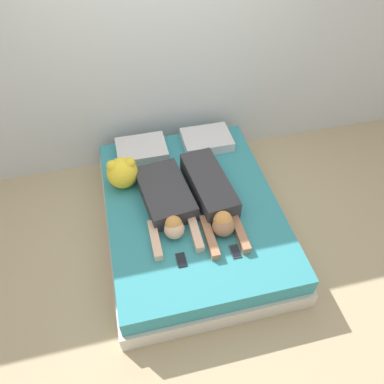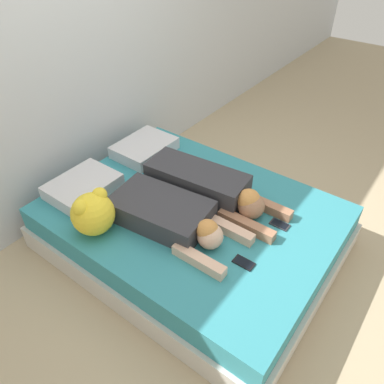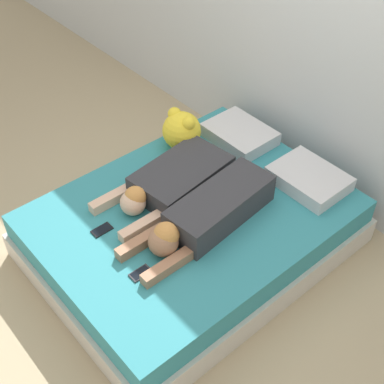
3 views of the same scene
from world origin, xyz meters
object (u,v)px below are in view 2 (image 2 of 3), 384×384
(pillow_head_left, at_px, (83,186))
(person_left, at_px, (171,216))
(person_right, at_px, (209,187))
(pillow_head_right, at_px, (145,148))
(cell_phone_left, at_px, (244,263))
(cell_phone_right, at_px, (280,224))
(plush_toy, at_px, (93,213))
(bed, at_px, (192,227))

(pillow_head_left, bearing_deg, person_left, -81.21)
(person_right, bearing_deg, person_left, 174.38)
(pillow_head_right, distance_m, cell_phone_left, 1.46)
(person_right, bearing_deg, cell_phone_left, -126.53)
(pillow_head_right, bearing_deg, person_right, -101.69)
(cell_phone_right, distance_m, plush_toy, 1.26)
(person_left, height_order, cell_phone_right, person_left)
(pillow_head_right, height_order, plush_toy, plush_toy)
(person_right, xyz_separation_m, plush_toy, (-0.75, 0.41, 0.05))
(pillow_head_left, distance_m, cell_phone_left, 1.35)
(pillow_head_left, xyz_separation_m, pillow_head_right, (0.69, 0.00, 0.00))
(bed, relative_size, plush_toy, 6.76)
(bed, relative_size, person_right, 1.84)
(plush_toy, bearing_deg, pillow_head_left, 59.97)
(pillow_head_right, bearing_deg, cell_phone_right, -95.12)
(bed, height_order, person_left, person_left)
(person_left, bearing_deg, bed, -3.30)
(person_left, distance_m, person_right, 0.40)
(pillow_head_right, xyz_separation_m, plush_toy, (-0.91, -0.39, 0.10))
(pillow_head_left, distance_m, plush_toy, 0.46)
(person_left, xyz_separation_m, cell_phone_left, (0.00, -0.58, -0.08))
(pillow_head_left, height_order, cell_phone_right, pillow_head_left)
(pillow_head_left, height_order, pillow_head_right, same)
(person_left, xyz_separation_m, cell_phone_right, (0.45, -0.60, -0.08))
(person_right, height_order, cell_phone_left, person_right)
(bed, bearing_deg, pillow_head_right, 66.12)
(cell_phone_left, bearing_deg, bed, 68.56)
(bed, bearing_deg, person_right, -8.55)
(pillow_head_left, bearing_deg, cell_phone_left, -84.85)
(bed, height_order, pillow_head_left, pillow_head_left)
(person_left, bearing_deg, person_right, -5.62)
(pillow_head_left, height_order, person_left, person_left)
(pillow_head_left, xyz_separation_m, cell_phone_right, (0.56, -1.36, -0.05))
(person_right, bearing_deg, pillow_head_right, 78.31)
(pillow_head_left, bearing_deg, plush_toy, -120.03)
(bed, bearing_deg, plush_toy, 145.78)
(plush_toy, bearing_deg, person_right, -28.99)
(person_left, distance_m, plush_toy, 0.51)
(pillow_head_right, relative_size, person_left, 0.50)
(bed, distance_m, person_right, 0.34)
(person_right, relative_size, plush_toy, 3.66)
(pillow_head_left, relative_size, pillow_head_right, 1.00)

